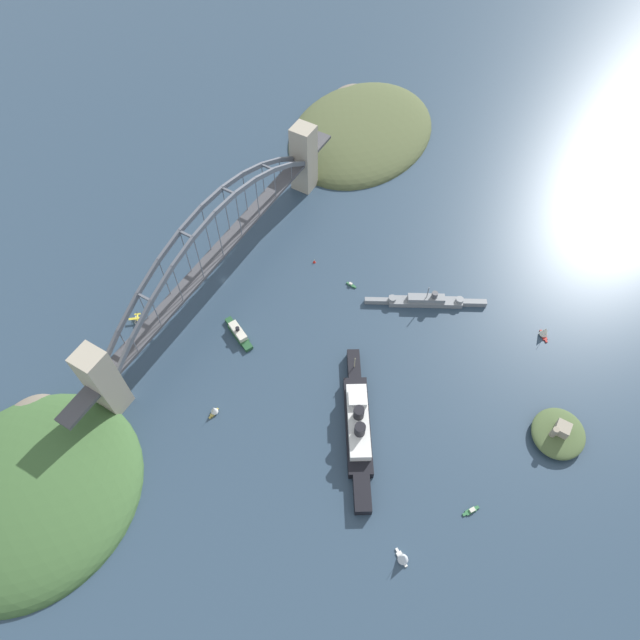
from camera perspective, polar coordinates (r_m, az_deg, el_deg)
ground_plane at (r=402.91m, az=-9.70°, el=4.05°), size 1400.00×1400.00×0.00m
harbor_arch_bridge at (r=380.44m, az=-10.33°, el=6.80°), size 282.51×15.70×68.89m
headland_west_shore at (r=514.86m, az=4.08°, el=18.43°), size 150.46×113.80×28.78m
headland_east_shore at (r=363.46m, az=-26.99°, el=-15.11°), size 125.34×117.61×31.35m
ocean_liner at (r=334.69m, az=3.85°, el=-10.49°), size 90.12×60.19×20.47m
naval_cruiser at (r=388.83m, az=10.70°, el=1.91°), size 42.99×73.78×17.78m
harbor_ferry_steamer at (r=371.89m, az=-8.22°, el=-1.30°), size 16.97×28.28×8.50m
fort_island_mid_harbor at (r=361.50m, az=22.90°, el=-10.46°), size 33.08×30.80×14.43m
seaplane_taxiing_near_bridge at (r=394.17m, az=-17.91°, el=0.14°), size 8.73×9.56×4.95m
small_boat_0 at (r=393.85m, az=3.15°, el=3.57°), size 2.38×7.93×2.36m
small_boat_1 at (r=333.25m, az=15.00°, el=-18.07°), size 9.45×6.93×1.96m
small_boat_2 at (r=394.87m, az=21.72°, el=-1.10°), size 8.71×8.26×8.98m
small_boat_3 at (r=346.31m, az=-10.64°, el=-8.92°), size 8.02×4.78×7.54m
small_boat_4 at (r=316.13m, az=8.42°, el=-22.62°), size 7.85×9.60×10.47m
channel_marker_buoy at (r=406.16m, az=-0.58°, el=5.93°), size 2.20×2.20×2.75m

